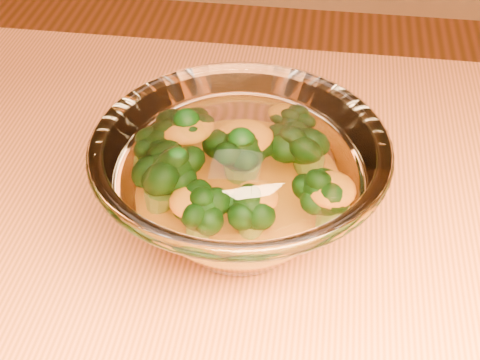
# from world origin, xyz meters

# --- Properties ---
(glass_bowl) EXTENTS (0.25, 0.25, 0.11)m
(glass_bowl) POSITION_xyz_m (-0.10, 0.07, 0.81)
(glass_bowl) COLOR white
(glass_bowl) RESTS_ON table
(cheese_sauce) EXTENTS (0.12, 0.12, 0.03)m
(cheese_sauce) POSITION_xyz_m (-0.10, 0.07, 0.78)
(cheese_sauce) COLOR orange
(cheese_sauce) RESTS_ON glass_bowl
(broccoli_heap) EXTENTS (0.18, 0.15, 0.07)m
(broccoli_heap) POSITION_xyz_m (-0.11, 0.07, 0.82)
(broccoli_heap) COLOR black
(broccoli_heap) RESTS_ON cheese_sauce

